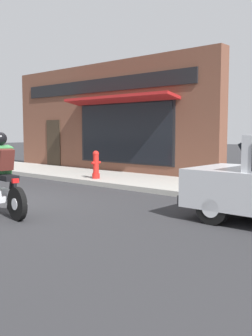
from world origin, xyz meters
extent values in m
cube|color=#9E9B93|center=(5.07, 3.00, 0.07)|extent=(2.60, 22.00, 0.14)
cube|color=brown|center=(6.62, 2.80, 2.10)|extent=(0.50, 10.27, 4.20)
cube|color=black|center=(6.35, 1.52, 1.55)|extent=(0.04, 4.31, 2.10)
cube|color=black|center=(6.37, 1.52, 1.55)|extent=(0.02, 4.52, 2.20)
cube|color=#2D2319|center=(6.35, 5.62, 1.05)|extent=(0.04, 0.90, 2.10)
cube|color=maroon|center=(6.02, 1.52, 2.75)|extent=(0.81, 4.93, 0.24)
cube|color=black|center=(6.34, 2.80, 3.35)|extent=(0.06, 8.73, 0.50)
cylinder|color=black|center=(-0.30, -1.90, 0.31)|extent=(0.17, 0.63, 0.62)
cylinder|color=silver|center=(-0.30, -1.90, 0.31)|extent=(0.14, 0.23, 0.22)
cube|color=silver|center=(-0.23, -1.26, 0.39)|extent=(0.33, 0.43, 0.24)
cube|color=black|center=(-0.26, -1.49, 0.76)|extent=(0.32, 0.59, 0.10)
cylinder|color=silver|center=(-0.12, -1.67, 0.29)|extent=(0.14, 0.56, 0.08)
cube|color=red|center=(-0.30, -1.85, 0.73)|extent=(0.13, 0.07, 0.08)
cylinder|color=black|center=(-0.06, -1.35, 0.43)|extent=(0.18, 0.36, 0.71)
cube|color=#387F42|center=(-0.23, -1.31, 1.08)|extent=(0.38, 0.37, 0.57)
cylinder|color=#387F42|center=(-0.01, -1.09, 1.12)|extent=(0.15, 0.53, 0.26)
sphere|color=black|center=(-0.23, -1.25, 1.49)|extent=(0.26, 0.26, 0.26)
cube|color=#4C1E19|center=(-0.25, -1.47, 1.10)|extent=(0.31, 0.27, 0.42)
cylinder|color=black|center=(1.82, -4.71, 0.30)|extent=(0.19, 0.60, 0.60)
cylinder|color=silver|center=(1.82, -4.71, 0.30)|extent=(0.20, 0.33, 0.33)
cylinder|color=black|center=(3.26, -4.70, 0.30)|extent=(0.19, 0.60, 0.60)
cylinder|color=silver|center=(3.26, -4.70, 0.30)|extent=(0.20, 0.33, 0.33)
cube|color=silver|center=(2.02, -4.05, 0.72)|extent=(0.24, 0.04, 0.14)
cube|color=silver|center=(3.04, -4.04, 0.72)|extent=(0.24, 0.04, 0.14)
cube|color=#28282B|center=(2.53, -4.07, 0.35)|extent=(1.61, 0.14, 0.20)
cylinder|color=red|center=(4.27, 0.80, 0.22)|extent=(0.24, 0.24, 0.16)
cylinder|color=red|center=(4.27, 0.80, 0.59)|extent=(0.18, 0.18, 0.58)
sphere|color=red|center=(4.27, 0.80, 0.92)|extent=(0.20, 0.20, 0.20)
cylinder|color=red|center=(4.14, 0.80, 0.64)|extent=(0.10, 0.08, 0.08)
cylinder|color=red|center=(4.40, 0.80, 0.64)|extent=(0.10, 0.08, 0.08)
camera|label=1|loc=(-4.24, -8.10, 1.64)|focal=42.00mm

